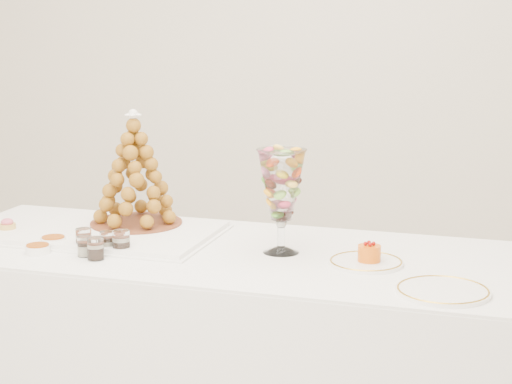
% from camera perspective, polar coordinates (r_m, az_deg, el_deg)
% --- Properties ---
extents(buffet_table, '(2.04, 0.87, 0.77)m').
position_cam_1_polar(buffet_table, '(3.00, -2.60, -10.87)').
color(buffet_table, white).
rests_on(buffet_table, ground).
extents(lace_tray, '(0.66, 0.51, 0.02)m').
position_cam_1_polar(lace_tray, '(3.07, -9.01, -2.74)').
color(lace_tray, white).
rests_on(lace_tray, buffet_table).
extents(macaron_vase, '(0.16, 0.16, 0.34)m').
position_cam_1_polar(macaron_vase, '(2.78, 1.71, 0.39)').
color(macaron_vase, white).
rests_on(macaron_vase, buffet_table).
extents(cake_plate, '(0.24, 0.24, 0.01)m').
position_cam_1_polar(cake_plate, '(2.72, 7.34, -4.68)').
color(cake_plate, white).
rests_on(cake_plate, buffet_table).
extents(spare_plate, '(0.27, 0.27, 0.01)m').
position_cam_1_polar(spare_plate, '(2.48, 12.35, -6.48)').
color(spare_plate, white).
rests_on(spare_plate, buffet_table).
extents(pink_tart, '(0.06, 0.06, 0.04)m').
position_cam_1_polar(pink_tart, '(3.27, -16.25, -2.08)').
color(pink_tart, tan).
rests_on(pink_tart, buffet_table).
extents(verrine_a, '(0.07, 0.07, 0.07)m').
position_cam_1_polar(verrine_a, '(2.92, -11.42, -3.08)').
color(verrine_a, white).
rests_on(verrine_a, buffet_table).
extents(verrine_b, '(0.06, 0.06, 0.07)m').
position_cam_1_polar(verrine_b, '(2.88, -9.87, -3.28)').
color(verrine_b, white).
rests_on(verrine_b, buffet_table).
extents(verrine_c, '(0.07, 0.07, 0.08)m').
position_cam_1_polar(verrine_c, '(2.84, -8.98, -3.31)').
color(verrine_c, white).
rests_on(verrine_c, buffet_table).
extents(verrine_d, '(0.06, 0.06, 0.07)m').
position_cam_1_polar(verrine_d, '(2.84, -11.34, -3.57)').
color(verrine_d, white).
rests_on(verrine_d, buffet_table).
extents(verrine_e, '(0.06, 0.06, 0.07)m').
position_cam_1_polar(verrine_e, '(2.79, -10.65, -3.73)').
color(verrine_e, white).
rests_on(verrine_e, buffet_table).
extents(ramekin_back, '(0.09, 0.09, 0.03)m').
position_cam_1_polar(ramekin_back, '(3.00, -13.36, -3.22)').
color(ramekin_back, white).
rests_on(ramekin_back, buffet_table).
extents(ramekin_front, '(0.08, 0.08, 0.03)m').
position_cam_1_polar(ramekin_front, '(2.91, -14.35, -3.72)').
color(ramekin_front, white).
rests_on(ramekin_front, buffet_table).
extents(croquembouche, '(0.33, 0.33, 0.42)m').
position_cam_1_polar(croquembouche, '(3.12, -8.09, 1.53)').
color(croquembouche, brown).
rests_on(croquembouche, lace_tray).
extents(mousse_cake, '(0.07, 0.07, 0.06)m').
position_cam_1_polar(mousse_cake, '(2.71, 7.56, -4.05)').
color(mousse_cake, '#E15C0A').
rests_on(mousse_cake, cake_plate).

